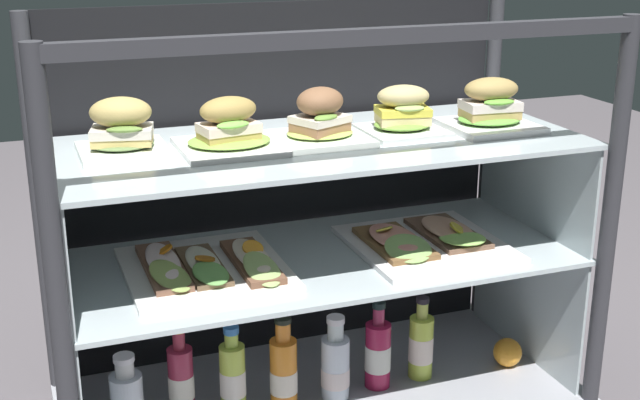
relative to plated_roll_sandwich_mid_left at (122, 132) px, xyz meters
name	(u,v)px	position (x,y,z in m)	size (l,w,h in m)	color
case_base_deck	(320,398)	(0.42, -0.04, -0.69)	(1.21, 0.55, 0.04)	#9FA1A8
case_frame	(301,188)	(0.42, 0.09, -0.19)	(1.21, 0.55, 0.93)	#333338
riser_lower_tier	(320,327)	(0.42, -0.04, -0.50)	(1.13, 0.48, 0.34)	silver
shelf_lower_glass	(320,258)	(0.42, -0.04, -0.32)	(1.15, 0.49, 0.01)	silver
riser_upper_tier	(320,202)	(0.42, -0.04, -0.19)	(1.13, 0.48, 0.26)	silver
shelf_upper_glass	(320,144)	(0.42, -0.04, -0.05)	(1.15, 0.49, 0.01)	silver
plated_roll_sandwich_mid_left	(122,132)	(0.00, 0.00, 0.00)	(0.18, 0.18, 0.12)	white
plated_roll_sandwich_far_right	(229,132)	(0.21, -0.04, -0.01)	(0.21, 0.21, 0.11)	white
plated_roll_sandwich_far_left	(320,121)	(0.42, -0.04, 0.00)	(0.20, 0.20, 0.12)	white
plated_roll_sandwich_mid_right	(403,115)	(0.62, -0.04, -0.01)	(0.18, 0.18, 0.11)	white
plated_roll_sandwich_right_of_center	(490,110)	(0.82, -0.07, 0.00)	(0.20, 0.20, 0.12)	white
open_sandwich_tray_near_left_corner	(206,267)	(0.15, -0.05, -0.30)	(0.34, 0.36, 0.06)	white
open_sandwich_tray_mid_left	(425,241)	(0.66, -0.07, -0.30)	(0.34, 0.36, 0.06)	white
juice_bottle_back_left	(181,381)	(0.08, -0.04, -0.57)	(0.06, 0.06, 0.23)	#992641
juice_bottle_back_right	(233,378)	(0.20, -0.06, -0.58)	(0.06, 0.06, 0.22)	#BFD54A
juice_bottle_back_center	(284,372)	(0.32, -0.07, -0.58)	(0.06, 0.06, 0.22)	orange
juice_bottle_near_post	(335,366)	(0.44, -0.07, -0.59)	(0.07, 0.07, 0.21)	white
juice_bottle_front_second	(378,353)	(0.56, -0.07, -0.58)	(0.06, 0.06, 0.22)	#9C193F
juice_bottle_front_middle	(421,345)	(0.67, -0.06, -0.58)	(0.06, 0.06, 0.21)	#BCD045
orange_fruit_beside_bottles	(508,352)	(0.90, -0.09, -0.63)	(0.07, 0.07, 0.07)	orange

